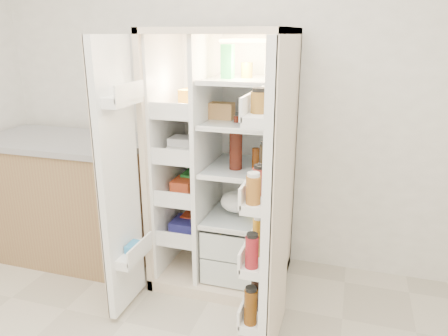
% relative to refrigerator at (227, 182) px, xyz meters
% --- Properties ---
extents(wall_back, '(4.00, 0.02, 2.70)m').
position_rel_refrigerator_xyz_m(wall_back, '(-0.01, 0.35, 0.61)').
color(wall_back, white).
rests_on(wall_back, floor).
extents(refrigerator, '(0.92, 0.70, 1.80)m').
position_rel_refrigerator_xyz_m(refrigerator, '(0.00, 0.00, 0.00)').
color(refrigerator, beige).
rests_on(refrigerator, floor).
extents(freezer_door, '(0.15, 0.40, 1.72)m').
position_rel_refrigerator_xyz_m(freezer_door, '(-0.51, -0.60, 0.15)').
color(freezer_door, white).
rests_on(freezer_door, floor).
extents(fridge_door, '(0.17, 0.58, 1.72)m').
position_rel_refrigerator_xyz_m(fridge_door, '(0.47, -0.70, 0.13)').
color(fridge_door, white).
rests_on(fridge_door, floor).
extents(kitchen_counter, '(1.36, 0.72, 0.99)m').
position_rel_refrigerator_xyz_m(kitchen_counter, '(-1.30, -0.08, -0.25)').
color(kitchen_counter, olive).
rests_on(kitchen_counter, floor).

